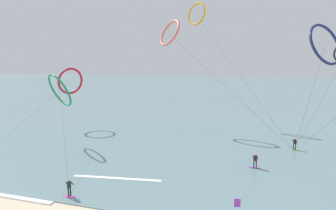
% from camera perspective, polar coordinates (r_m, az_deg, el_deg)
% --- Properties ---
extents(sea_water, '(400.00, 200.00, 0.08)m').
position_cam_1_polar(sea_water, '(121.13, 11.57, 2.78)').
color(sea_water, slate).
rests_on(sea_water, ground).
extents(surfer_lime, '(1.40, 0.65, 1.70)m').
position_cam_1_polar(surfer_lime, '(43.85, 23.46, -7.13)').
color(surfer_lime, '#8CC62D').
rests_on(surfer_lime, ground).
extents(surfer_magenta, '(1.40, 0.61, 1.70)m').
position_cam_1_polar(surfer_magenta, '(28.68, -18.70, -15.28)').
color(surfer_magenta, '#CC288E').
rests_on(surfer_magenta, ground).
extents(surfer_violet, '(1.40, 0.63, 1.70)m').
position_cam_1_polar(surfer_violet, '(35.29, 16.64, -10.57)').
color(surfer_violet, purple).
rests_on(surfer_violet, ground).
extents(kite_coral, '(23.13, 11.26, 19.41)m').
position_cam_1_polar(kite_coral, '(52.82, 0.34, 13.89)').
color(kite_coral, '#EA7260').
rests_on(kite_coral, ground).
extents(kite_emerald, '(14.03, 16.59, 10.45)m').
position_cam_1_polar(kite_emerald, '(44.53, -20.38, 2.69)').
color(kite_emerald, '#199351').
rests_on(kite_emerald, ground).
extents(kite_amber, '(19.37, 18.04, 23.51)m').
position_cam_1_polar(kite_amber, '(60.02, 5.58, 17.27)').
color(kite_amber, orange).
rests_on(kite_amber, ground).
extents(kite_navy, '(5.28, 7.06, 16.49)m').
position_cam_1_polar(kite_navy, '(38.35, 28.36, 10.38)').
color(kite_navy, navy).
rests_on(kite_navy, ground).
extents(kite_crimson, '(3.16, 23.70, 11.00)m').
position_cam_1_polar(kite_crimson, '(55.58, -18.51, 4.45)').
color(kite_crimson, red).
rests_on(kite_crimson, ground).
extents(wave_crest_far, '(9.41, 1.82, 0.12)m').
position_cam_1_polar(wave_crest_far, '(31.82, -9.96, -13.97)').
color(wave_crest_far, white).
rests_on(wave_crest_far, ground).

